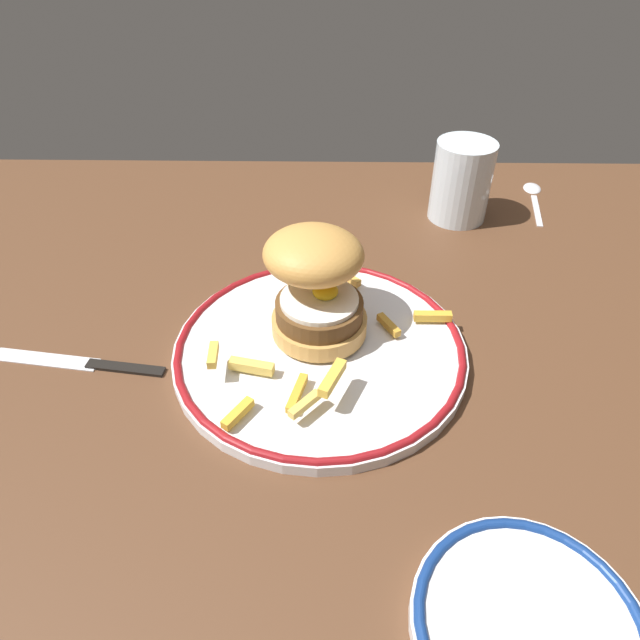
{
  "coord_description": "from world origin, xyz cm",
  "views": [
    {
      "loc": [
        6.41,
        -46.57,
        40.1
      ],
      "look_at": [
        5.74,
        -3.88,
        4.6
      ],
      "focal_mm": 32.16,
      "sensor_mm": 36.0,
      "label": 1
    }
  ],
  "objects": [
    {
      "name": "fries_pile",
      "position": [
        5.05,
        -5.55,
        2.47
      ],
      "size": [
        24.11,
        23.9,
        2.86
      ],
      "color": "gold",
      "rests_on": "dinner_plate"
    },
    {
      "name": "water_glass",
      "position": [
        24.28,
        24.66,
        4.61
      ],
      "size": [
        7.87,
        7.87,
        10.69
      ],
      "color": "silver",
      "rests_on": "ground_plane"
    },
    {
      "name": "side_plate",
      "position": [
        19.83,
        -30.47,
        0.83
      ],
      "size": [
        15.59,
        15.59,
        1.6
      ],
      "color": "silver",
      "rests_on": "ground_plane"
    },
    {
      "name": "spoon",
      "position": [
        37.03,
        31.8,
        0.36
      ],
      "size": [
        3.96,
        13.39,
        0.9
      ],
      "color": "silver",
      "rests_on": "ground_plane"
    },
    {
      "name": "dinner_plate",
      "position": [
        5.74,
        -3.88,
        0.84
      ],
      "size": [
        29.52,
        29.52,
        1.6
      ],
      "color": "silver",
      "rests_on": "ground_plane"
    },
    {
      "name": "knife",
      "position": [
        -17.02,
        -5.81,
        0.26
      ],
      "size": [
        18.03,
        3.99,
        0.7
      ],
      "color": "black",
      "rests_on": "ground_plane"
    },
    {
      "name": "burger",
      "position": [
        5.31,
        -1.09,
        7.06
      ],
      "size": [
        13.26,
        13.4,
        10.78
      ],
      "color": "tan",
      "rests_on": "dinner_plate"
    },
    {
      "name": "ground_plane",
      "position": [
        0.0,
        0.0,
        -2.0
      ],
      "size": [
        127.69,
        84.75,
        4.0
      ],
      "primitive_type": "cube",
      "color": "#523320"
    }
  ]
}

